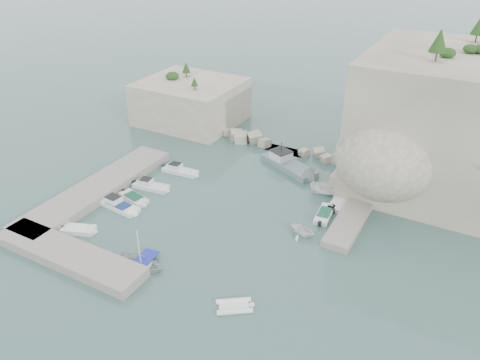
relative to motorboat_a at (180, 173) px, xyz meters
The scene contains 22 objects.
ground 13.70m from the motorboat_a, 38.13° to the right, with size 400.00×400.00×0.00m, color #42635E.
cliff_east 37.74m from the motorboat_a, 23.30° to the left, with size 26.00×22.00×17.00m, color beige.
cliff_terrace 25.65m from the motorboat_a, 21.87° to the left, with size 8.00×10.00×2.50m, color beige.
outcrop_west 19.26m from the motorboat_a, 119.14° to the left, with size 16.00×14.00×7.00m, color beige.
quay_west 11.34m from the motorboat_a, 123.35° to the right, with size 5.00×24.00×1.10m, color #9E9689.
quay_south 20.98m from the motorboat_a, 87.88° to the right, with size 18.00×4.00×1.10m, color #9E9689.
ledge_east 24.33m from the motorboat_a, ahead, with size 3.00×16.00×0.80m, color #9E9689.
breakwater 16.72m from the motorboat_a, 54.18° to the left, with size 28.00×3.00×1.40m, color beige.
motorboat_a is the anchor object (origin of this frame).
motorboat_b 5.41m from the motorboat_a, 99.37° to the right, with size 5.24×1.71×1.40m, color silver, non-canonical shape.
motorboat_c 8.71m from the motorboat_a, 96.34° to the right, with size 4.65×1.69×0.70m, color silver, non-canonical shape.
motorboat_d 11.04m from the motorboat_a, 97.31° to the right, with size 6.31×1.88×1.40m, color white, non-canonical shape.
motorboat_e 17.03m from the motorboat_a, 96.75° to the right, with size 4.07×1.66×0.70m, color white, non-canonical shape.
rowboat 20.03m from the motorboat_a, 66.15° to the right, with size 3.58×5.01×1.04m, color silver.
inflatable_dinghy 26.76m from the motorboat_a, 44.42° to the right, with size 3.55×1.72×0.44m, color white, non-canonical shape.
tender_east_a 20.88m from the motorboat_a, 14.75° to the right, with size 2.84×3.29×1.74m, color white.
tender_east_b 21.19m from the motorboat_a, ahead, with size 4.71×1.61×0.70m, color white, non-canonical shape.
tender_east_c 22.04m from the motorboat_a, ahead, with size 5.32×1.72×0.70m, color silver, non-canonical shape.
tender_east_d 20.34m from the motorboat_a, 12.19° to the left, with size 1.77×4.70×1.82m, color white.
work_boat 15.19m from the motorboat_a, 33.75° to the left, with size 9.84×2.91×2.20m, color slate, non-canonical shape.
rowboat_mast 20.20m from the motorboat_a, 66.15° to the right, with size 0.10×0.10×4.20m, color white.
vegetation 37.34m from the motorboat_a, 29.13° to the left, with size 53.48×13.88×13.40m.
Camera 1 is at (23.86, -37.37, 30.90)m, focal length 35.00 mm.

